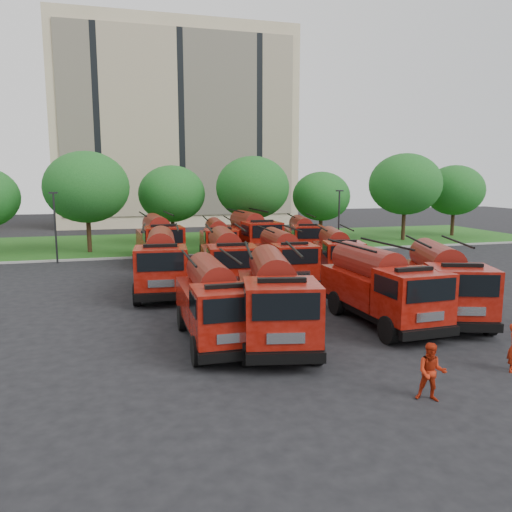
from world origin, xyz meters
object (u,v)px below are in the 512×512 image
(fire_truck_8, at_px, (159,239))
(fire_truck_11, at_px, (303,236))
(fire_truck_2, at_px, (380,286))
(firefighter_1, at_px, (430,400))
(fire_truck_4, at_px, (161,262))
(firefighter_3, at_px, (475,312))
(firefighter_2, at_px, (481,312))
(fire_truck_3, at_px, (442,282))
(fire_truck_7, at_px, (336,253))
(fire_truck_0, at_px, (215,302))
(fire_truck_5, at_px, (227,260))
(fire_truck_9, at_px, (218,240))
(fire_truck_6, at_px, (283,257))
(firefighter_0, at_px, (512,371))
(firefighter_4, at_px, (192,326))
(fire_truck_10, at_px, (251,234))
(firefighter_5, at_px, (388,293))
(fire_truck_1, at_px, (274,298))

(fire_truck_8, height_order, fire_truck_11, fire_truck_8)
(fire_truck_2, bearing_deg, firefighter_1, -110.62)
(fire_truck_4, bearing_deg, fire_truck_11, 46.61)
(firefighter_3, bearing_deg, firefighter_2, 107.00)
(fire_truck_3, bearing_deg, fire_truck_7, 112.81)
(firefighter_1, distance_m, firefighter_3, 10.64)
(fire_truck_2, xyz_separation_m, fire_truck_3, (3.11, 0.10, 0.01))
(fire_truck_8, bearing_deg, fire_truck_3, -61.70)
(fire_truck_0, height_order, fire_truck_5, fire_truck_5)
(fire_truck_3, distance_m, fire_truck_9, 18.98)
(fire_truck_5, relative_size, fire_truck_7, 1.09)
(fire_truck_3, bearing_deg, firefighter_3, 27.48)
(fire_truck_6, bearing_deg, firefighter_2, -49.48)
(fire_truck_11, relative_size, firefighter_0, 4.33)
(fire_truck_11, bearing_deg, fire_truck_4, -127.65)
(fire_truck_7, height_order, firefighter_1, fire_truck_7)
(fire_truck_6, relative_size, fire_truck_11, 0.99)
(fire_truck_2, distance_m, fire_truck_5, 9.48)
(fire_truck_11, xyz_separation_m, firefighter_4, (-11.34, -17.39, -1.50))
(fire_truck_7, height_order, firefighter_0, fire_truck_7)
(fire_truck_0, relative_size, fire_truck_9, 0.97)
(fire_truck_0, bearing_deg, fire_truck_4, 98.48)
(firefighter_4, bearing_deg, firefighter_0, 166.28)
(fire_truck_9, relative_size, fire_truck_10, 0.88)
(firefighter_0, bearing_deg, firefighter_3, 17.99)
(fire_truck_5, distance_m, fire_truck_7, 7.46)
(fire_truck_0, height_order, firefighter_5, fire_truck_0)
(fire_truck_3, bearing_deg, fire_truck_8, 140.55)
(fire_truck_2, distance_m, fire_truck_11, 19.33)
(fire_truck_4, distance_m, firefighter_3, 15.75)
(fire_truck_0, bearing_deg, fire_truck_5, 75.15)
(firefighter_1, bearing_deg, firefighter_3, 74.55)
(fire_truck_4, bearing_deg, firefighter_0, -50.25)
(fire_truck_1, bearing_deg, fire_truck_9, 96.65)
(fire_truck_6, distance_m, firefighter_2, 11.04)
(fire_truck_7, bearing_deg, fire_truck_2, -90.74)
(fire_truck_2, height_order, fire_truck_7, fire_truck_2)
(fire_truck_1, height_order, firefighter_1, fire_truck_1)
(firefighter_0, relative_size, firefighter_3, 1.04)
(fire_truck_5, height_order, firefighter_5, fire_truck_5)
(fire_truck_3, xyz_separation_m, fire_truck_10, (-3.79, 18.84, 0.14))
(fire_truck_5, height_order, fire_truck_9, fire_truck_5)
(fire_truck_5, height_order, fire_truck_6, fire_truck_5)
(firefighter_4, bearing_deg, fire_truck_4, -58.04)
(fire_truck_2, distance_m, fire_truck_8, 19.42)
(firefighter_4, distance_m, firefighter_5, 11.45)
(fire_truck_10, xyz_separation_m, firefighter_2, (6.05, -18.68, -1.74))
(fire_truck_1, height_order, fire_truck_4, fire_truck_4)
(fire_truck_1, height_order, fire_truck_6, fire_truck_1)
(fire_truck_6, xyz_separation_m, firefighter_0, (2.85, -14.84, -1.52))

